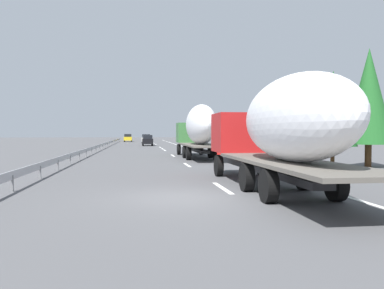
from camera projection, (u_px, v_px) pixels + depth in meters
name	position (u px, v px, depth m)	size (l,w,h in m)	color
ground_plane	(149.00, 149.00, 52.51)	(260.00, 260.00, 0.00)	#4C4C4F
lane_stripe_0	(222.00, 188.00, 15.14)	(3.20, 0.20, 0.01)	white
lane_stripe_1	(187.00, 165.00, 25.88)	(3.20, 0.20, 0.01)	white
lane_stripe_2	(173.00, 155.00, 36.60)	(3.20, 0.20, 0.01)	white
lane_stripe_3	(165.00, 150.00, 47.49)	(3.20, 0.20, 0.01)	white
lane_stripe_4	(162.00, 149.00, 51.83)	(3.20, 0.20, 0.01)	white
lane_stripe_5	(160.00, 147.00, 57.35)	(3.20, 0.20, 0.01)	white
lane_stripe_6	(154.00, 143.00, 79.61)	(3.20, 0.20, 0.01)	white
lane_stripe_7	(156.00, 144.00, 71.44)	(3.20, 0.20, 0.01)	white
edge_line_right	(185.00, 147.00, 58.22)	(110.00, 0.20, 0.01)	white
truck_lead	(198.00, 128.00, 32.74)	(13.74, 2.55, 4.42)	#387038
truck_trailing	(279.00, 127.00, 14.10)	(13.82, 2.55, 4.04)	#B21919
car_black_suv	(148.00, 140.00, 64.09)	(4.19, 1.74, 1.77)	black
car_yellow_coupe	(128.00, 138.00, 92.83)	(4.49, 1.88, 1.83)	gold
car_white_van	(146.00, 139.00, 78.25)	(4.61, 1.77, 1.84)	white
road_sign	(203.00, 133.00, 49.26)	(0.10, 0.90, 3.08)	gray
tree_0	(369.00, 96.00, 24.03)	(2.91, 2.91, 7.36)	#472D19
tree_1	(207.00, 121.00, 62.39)	(2.69, 2.69, 6.36)	#472D19
tree_2	(333.00, 109.00, 23.95)	(2.88, 2.88, 5.94)	#472D19
tree_3	(190.00, 125.00, 95.99)	(3.80, 3.80, 6.26)	#472D19
guardrail_median	(105.00, 144.00, 54.64)	(94.00, 0.10, 0.76)	#9EA0A5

